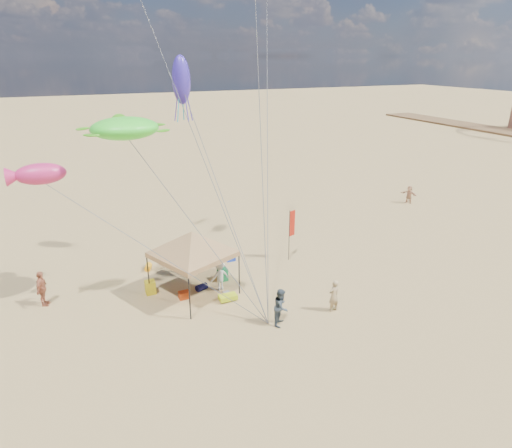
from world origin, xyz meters
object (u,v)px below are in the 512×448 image
(canopy_tent, at_px, (192,234))
(beach_cart, at_px, (228,297))
(person_near_a, at_px, (334,296))
(person_far_a, at_px, (42,289))
(chair_green, at_px, (223,274))
(feather_flag, at_px, (291,227))
(chair_yellow, at_px, (150,287))
(person_near_c, at_px, (220,276))
(cooler_blue, at_px, (230,258))
(person_far_c, at_px, (409,194))
(person_near_b, at_px, (281,307))
(cooler_red, at_px, (184,295))

(canopy_tent, distance_m, beach_cart, 3.68)
(person_near_a, xyz_separation_m, person_far_a, (-12.77, 6.25, 0.09))
(canopy_tent, bearing_deg, chair_green, 26.45)
(feather_flag, distance_m, chair_yellow, 8.84)
(beach_cart, distance_m, person_near_c, 1.38)
(canopy_tent, height_order, cooler_blue, canopy_tent)
(person_far_c, bearing_deg, person_near_a, -75.99)
(chair_yellow, relative_size, person_near_b, 0.39)
(cooler_red, distance_m, chair_green, 2.71)
(person_near_b, distance_m, person_near_c, 4.42)
(person_near_b, xyz_separation_m, person_near_c, (-1.49, 4.16, -0.08))
(feather_flag, relative_size, cooler_blue, 5.83)
(person_near_c, bearing_deg, feather_flag, -169.09)
(canopy_tent, bearing_deg, cooler_red, -165.17)
(chair_yellow, bearing_deg, chair_green, -1.83)
(cooler_blue, relative_size, chair_green, 0.77)
(cooler_red, relative_size, person_near_b, 0.30)
(cooler_red, height_order, beach_cart, cooler_red)
(canopy_tent, height_order, person_near_a, canopy_tent)
(canopy_tent, xyz_separation_m, chair_yellow, (-2.07, 1.05, -3.03))
(beach_cart, height_order, person_near_b, person_near_b)
(feather_flag, bearing_deg, chair_yellow, -175.04)
(beach_cart, relative_size, person_near_a, 0.54)
(cooler_red, distance_m, person_near_c, 2.08)
(chair_green, relative_size, beach_cart, 0.78)
(beach_cart, height_order, person_near_a, person_near_a)
(feather_flag, bearing_deg, person_near_a, -98.50)
(feather_flag, xyz_separation_m, cooler_blue, (-3.44, 1.24, -1.91))
(person_near_a, xyz_separation_m, person_near_b, (-2.80, 0.03, 0.07))
(chair_green, relative_size, person_near_b, 0.39)
(chair_green, bearing_deg, person_near_a, -53.67)
(person_near_a, relative_size, person_far_c, 1.11)
(person_near_a, relative_size, person_near_c, 1.02)
(cooler_blue, height_order, person_near_b, person_near_b)
(canopy_tent, height_order, feather_flag, canopy_tent)
(person_near_a, xyz_separation_m, person_far_c, (15.15, 11.72, -0.08))
(chair_green, bearing_deg, person_near_c, -117.39)
(canopy_tent, distance_m, chair_green, 3.67)
(canopy_tent, distance_m, person_far_c, 22.27)
(canopy_tent, height_order, chair_green, canopy_tent)
(feather_flag, distance_m, beach_cart, 6.35)
(cooler_blue, height_order, person_far_a, person_far_a)
(feather_flag, xyz_separation_m, chair_yellow, (-8.63, -0.75, -1.75))
(chair_yellow, bearing_deg, person_near_c, -17.69)
(cooler_blue, bearing_deg, person_near_a, -70.78)
(person_near_a, bearing_deg, beach_cart, -45.41)
(canopy_tent, xyz_separation_m, cooler_blue, (3.12, 3.04, -3.19))
(feather_flag, height_order, person_near_c, feather_flag)
(person_near_b, xyz_separation_m, person_far_a, (-9.96, 6.22, 0.02))
(chair_green, height_order, person_far_c, person_far_c)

